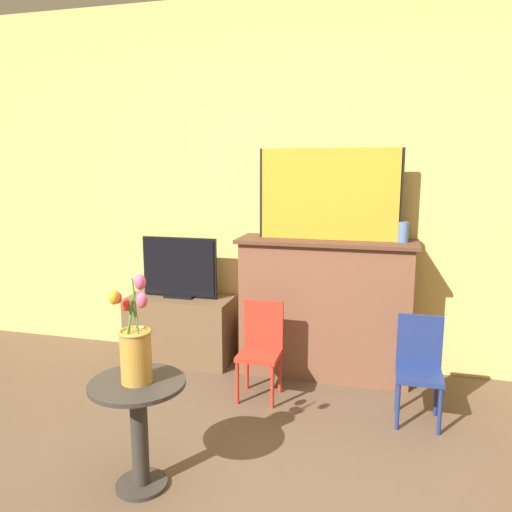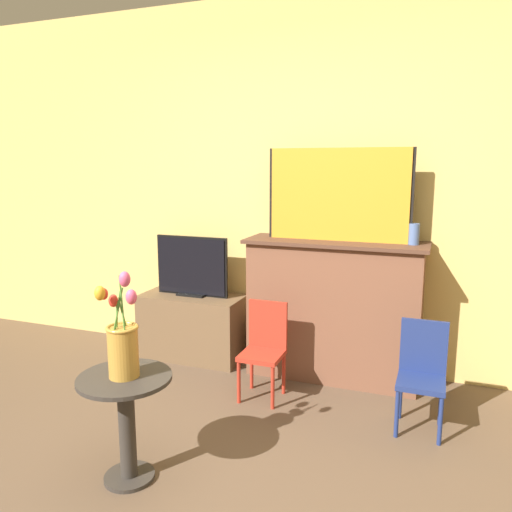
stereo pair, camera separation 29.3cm
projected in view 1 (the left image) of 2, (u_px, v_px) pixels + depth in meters
The scene contains 10 objects.
wall_back at pixel (304, 186), 3.68m from camera, with size 8.00×0.06×2.70m.
fireplace_mantel at pixel (325, 306), 3.58m from camera, with size 1.25×0.42×0.99m.
painting at pixel (329, 194), 3.44m from camera, with size 0.98×0.03×0.63m.
mantel_candle at pixel (403, 232), 3.35m from camera, with size 0.07×0.07×0.14m.
tv_stand at pixel (181, 328), 3.88m from camera, with size 0.81×0.39×0.50m.
tv_monitor at pixel (179, 269), 3.80m from camera, with size 0.59×0.12×0.46m.
chair_red at pixel (261, 345), 3.26m from camera, with size 0.26×0.26×0.63m.
chair_blue at pixel (419, 364), 2.95m from camera, with size 0.26×0.26×0.63m.
side_table at pixel (139, 419), 2.31m from camera, with size 0.44×0.44×0.53m.
vase_tulips at pixel (135, 348), 2.25m from camera, with size 0.16×0.24×0.52m.
Camera 1 is at (0.61, -1.55, 1.51)m, focal length 35.00 mm.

